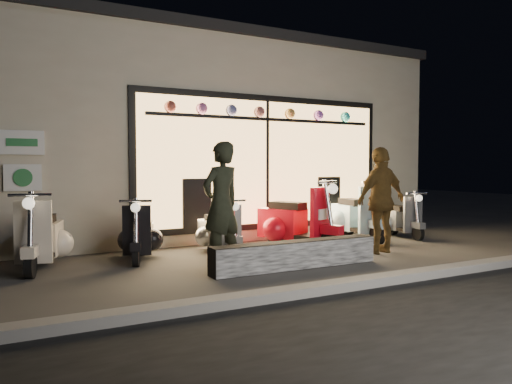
% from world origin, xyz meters
% --- Properties ---
extents(ground, '(40.00, 40.00, 0.00)m').
position_xyz_m(ground, '(0.00, 0.00, 0.00)').
color(ground, '#383533').
rests_on(ground, ground).
extents(kerb, '(40.00, 0.25, 0.12)m').
position_xyz_m(kerb, '(0.00, -2.00, 0.06)').
color(kerb, slate).
rests_on(kerb, ground).
extents(shop_building, '(10.20, 6.23, 4.20)m').
position_xyz_m(shop_building, '(0.00, 4.98, 2.10)').
color(shop_building, beige).
rests_on(shop_building, ground).
extents(graffiti_barrier, '(2.65, 0.28, 0.40)m').
position_xyz_m(graffiti_barrier, '(-0.19, -0.65, 0.20)').
color(graffiti_barrier, black).
rests_on(graffiti_barrier, ground).
extents(scooter_silver, '(0.41, 1.25, 0.90)m').
position_xyz_m(scooter_silver, '(-0.61, 1.17, 0.36)').
color(scooter_silver, black).
rests_on(scooter_silver, ground).
extents(scooter_red, '(0.96, 1.61, 1.18)m').
position_xyz_m(scooter_red, '(0.75, 0.97, 0.47)').
color(scooter_red, black).
rests_on(scooter_red, ground).
extents(scooter_black, '(0.72, 1.31, 0.94)m').
position_xyz_m(scooter_black, '(-1.96, 1.21, 0.38)').
color(scooter_black, black).
rests_on(scooter_black, ground).
extents(scooter_cream, '(0.75, 1.50, 1.07)m').
position_xyz_m(scooter_cream, '(-3.40, 1.21, 0.43)').
color(scooter_cream, black).
rests_on(scooter_cream, ground).
extents(scooter_blue, '(0.65, 1.62, 1.15)m').
position_xyz_m(scooter_blue, '(2.49, 1.30, 0.46)').
color(scooter_blue, black).
rests_on(scooter_blue, ground).
extents(scooter_grey, '(0.56, 1.29, 0.91)m').
position_xyz_m(scooter_grey, '(3.54, 1.12, 0.37)').
color(scooter_grey, black).
rests_on(scooter_grey, ground).
extents(man, '(0.78, 0.63, 1.84)m').
position_xyz_m(man, '(-1.05, 0.05, 0.92)').
color(man, black).
rests_on(man, ground).
extents(woman, '(1.10, 0.55, 1.80)m').
position_xyz_m(woman, '(1.79, -0.25, 0.90)').
color(woman, brown).
rests_on(woman, ground).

